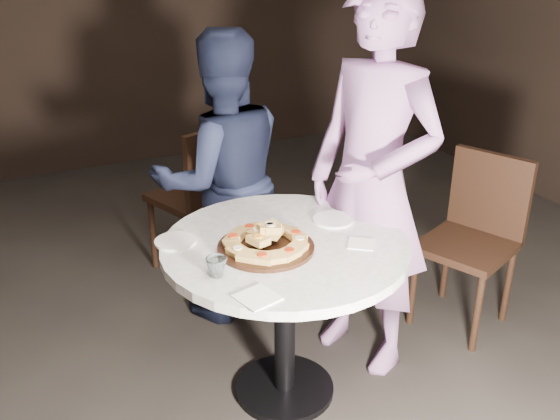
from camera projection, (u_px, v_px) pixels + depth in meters
name	position (u px, v px, depth m)	size (l,w,h in m)	color
floor	(271.00, 391.00, 2.96)	(7.00, 7.00, 0.00)	black
table	(285.00, 273.00, 2.70)	(1.09, 1.09, 0.79)	black
serving_board	(266.00, 247.00, 2.58)	(0.40, 0.40, 0.02)	black
focaccia_pile	(266.00, 240.00, 2.57)	(0.36, 0.36, 0.10)	#AE8643
plate_left	(175.00, 241.00, 2.64)	(0.18, 0.18, 0.01)	white
plate_right	(333.00, 220.00, 2.83)	(0.19, 0.19, 0.01)	white
water_glass	(217.00, 267.00, 2.37)	(0.08, 0.08, 0.08)	silver
napkin_near	(257.00, 298.00, 2.24)	(0.14, 0.14, 0.01)	white
napkin_far	(361.00, 244.00, 2.62)	(0.11, 0.11, 0.01)	white
chair_far	(204.00, 190.00, 3.77)	(0.60, 0.61, 0.98)	black
chair_right	(476.00, 229.00, 3.34)	(0.59, 0.58, 0.93)	black
diner_navy	(222.00, 180.00, 3.30)	(0.77, 0.60, 1.58)	black
diner_teal	(373.00, 185.00, 2.87)	(0.68, 0.44, 1.85)	#866096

